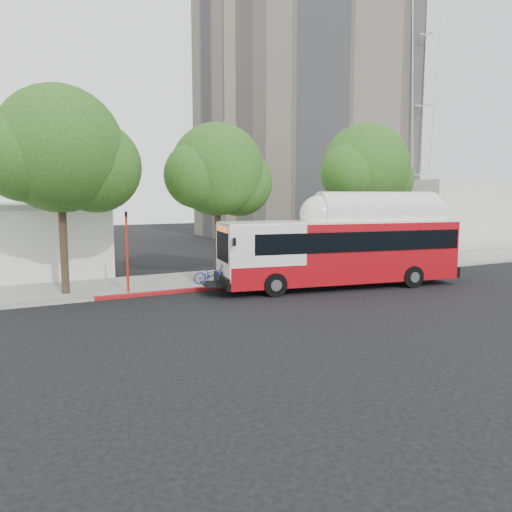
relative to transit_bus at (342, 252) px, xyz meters
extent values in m
plane|color=black|center=(-4.00, -1.43, -1.85)|extent=(120.00, 120.00, 0.00)
cube|color=gray|center=(-4.00, 5.07, -1.77)|extent=(60.00, 5.00, 0.15)
cube|color=gray|center=(-4.00, 2.47, -1.77)|extent=(60.00, 0.30, 0.15)
cube|color=#9E1114|center=(-7.00, 2.47, -1.77)|extent=(10.00, 0.32, 0.16)
cylinder|color=#2D2116|center=(-13.00, 4.07, 1.19)|extent=(0.36, 0.36, 6.08)
sphere|color=#1F4D16|center=(-13.00, 4.07, 4.99)|extent=(5.80, 5.80, 5.80)
sphere|color=#1F4D16|center=(-11.41, 4.27, 4.23)|extent=(4.35, 4.35, 4.35)
cylinder|color=#2D2116|center=(-5.00, 4.57, 0.87)|extent=(0.36, 0.36, 5.44)
sphere|color=#1F4D16|center=(-5.00, 4.57, 4.27)|extent=(5.00, 5.00, 5.00)
sphere|color=#1F4D16|center=(-3.63, 4.77, 3.59)|extent=(3.75, 3.75, 3.75)
cylinder|color=#2D2116|center=(5.00, 4.37, 1.03)|extent=(0.36, 0.36, 5.76)
sphere|color=#1F4D16|center=(5.00, 4.37, 4.63)|extent=(5.40, 5.40, 5.40)
sphere|color=#1F4D16|center=(6.48, 4.57, 3.91)|extent=(4.05, 4.05, 4.05)
cube|color=gray|center=(14.00, 26.57, 15.65)|extent=(18.00, 18.00, 35.00)
cube|color=silver|center=(26.00, 14.57, 1.15)|extent=(20.00, 12.00, 6.00)
cube|color=#A10B12|center=(-0.09, 0.02, 0.01)|extent=(12.67, 4.69, 2.99)
cube|color=black|center=(0.42, -0.07, 0.63)|extent=(11.45, 4.54, 0.98)
cube|color=white|center=(-0.09, 0.02, 1.55)|extent=(12.65, 4.60, 0.10)
cube|color=white|center=(1.94, -0.32, 1.82)|extent=(6.86, 3.12, 0.57)
cube|color=black|center=(-6.77, 1.13, -1.33)|extent=(1.12, 1.97, 0.06)
imported|color=navy|center=(-6.77, 1.13, -0.83)|extent=(0.90, 1.85, 0.93)
cylinder|color=red|center=(-10.35, 2.85, 0.04)|extent=(0.11, 0.11, 3.78)
cube|color=black|center=(-10.35, 2.85, 2.03)|extent=(0.05, 0.38, 0.24)
camera|label=1|loc=(-15.59, -20.63, 2.95)|focal=35.00mm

